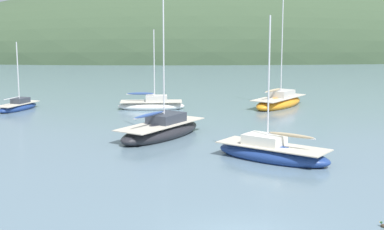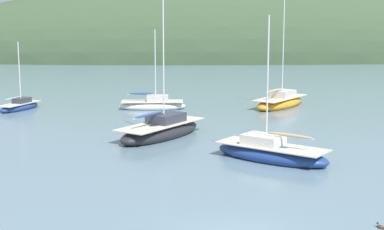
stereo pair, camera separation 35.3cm
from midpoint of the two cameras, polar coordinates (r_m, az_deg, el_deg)
far_shoreline_hill at (r=115.43m, az=9.13°, el=5.68°), size 150.00×36.00×33.13m
sailboat_blue_center at (r=51.80m, az=-16.96°, el=0.82°), size 3.49×4.82×5.96m
sailboat_yellow_far at (r=51.83m, az=8.38°, el=1.29°), size 6.43×6.94×10.31m
sailboat_black_sloop at (r=38.41m, az=-3.31°, el=-1.53°), size 6.82×7.61×9.91m
sailboat_grey_yawl at (r=50.11m, az=-4.20°, el=1.00°), size 5.84×2.21×7.04m
sailboat_orange_cutter at (r=32.63m, az=7.58°, el=-3.69°), size 6.68×6.24×8.24m
duck_lone_left at (r=23.48m, az=18.02°, el=-10.39°), size 0.31×0.41×0.24m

